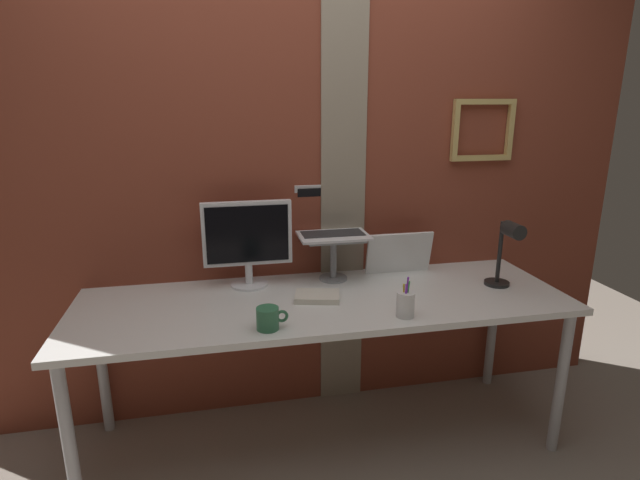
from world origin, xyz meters
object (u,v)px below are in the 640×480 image
(desk_lamp, at_px, (507,248))
(monitor, at_px, (247,238))
(coffee_mug, at_px, (268,318))
(whiteboard_panel, at_px, (399,253))
(laptop, at_px, (330,221))
(pen_cup, at_px, (405,304))

(desk_lamp, bearing_deg, monitor, 166.20)
(coffee_mug, bearing_deg, desk_lamp, 10.09)
(coffee_mug, bearing_deg, whiteboard_panel, 35.22)
(laptop, xyz_separation_m, whiteboard_panel, (0.36, -0.05, -0.18))
(desk_lamp, relative_size, coffee_mug, 2.62)
(laptop, bearing_deg, pen_cup, -71.42)
(desk_lamp, bearing_deg, pen_cup, -160.47)
(whiteboard_panel, height_order, coffee_mug, whiteboard_panel)
(coffee_mug, bearing_deg, monitor, 94.58)
(monitor, height_order, laptop, laptop)
(monitor, bearing_deg, pen_cup, -39.05)
(monitor, distance_m, laptop, 0.43)
(laptop, distance_m, desk_lamp, 0.85)
(pen_cup, bearing_deg, laptop, 108.58)
(pen_cup, xyz_separation_m, coffee_mug, (-0.57, 0.00, -0.01))
(laptop, bearing_deg, monitor, -170.39)
(laptop, relative_size, whiteboard_panel, 1.00)
(laptop, relative_size, coffee_mug, 2.71)
(desk_lamp, bearing_deg, laptop, 154.67)
(monitor, relative_size, pen_cup, 2.36)
(monitor, height_order, pen_cup, monitor)
(laptop, xyz_separation_m, coffee_mug, (-0.38, -0.57, -0.24))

